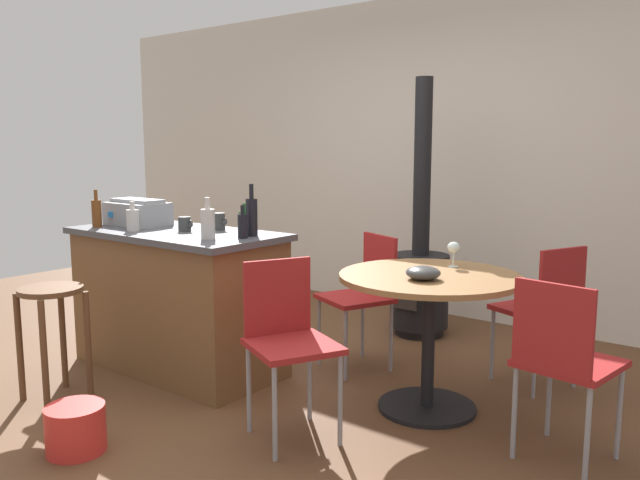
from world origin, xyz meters
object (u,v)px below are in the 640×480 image
Objects in this scene: bottle_0 at (208,223)px; bottle_2 at (243,225)px; dining_table at (429,307)px; serving_bowl at (423,273)px; folding_chair_right at (563,356)px; bottle_3 at (133,220)px; bottle_4 at (97,213)px; bottle_1 at (252,216)px; kitchen_island at (178,300)px; wooden_stool at (52,316)px; folding_chair_near at (545,304)px; cup_1 at (185,224)px; plastic_bucket at (76,429)px; folding_chair_far at (364,290)px; bottle_5 at (245,222)px; wine_glass at (454,248)px; wood_stove at (420,274)px; toolbox at (138,213)px; cup_0 at (218,221)px; folding_chair_left at (287,333)px.

bottle_2 is (0.13, 0.15, -0.02)m from bottle_0.
serving_bowl is at bearing -75.73° from dining_table.
bottle_3 reaches higher than folding_chair_right.
bottle_1 is at bearing 16.55° from bottle_4.
dining_table is at bearing 13.97° from kitchen_island.
folding_chair_near is (2.13, 1.89, 0.02)m from wooden_stool.
bottle_0 reaches higher than cup_1.
cup_1 is 1.59m from serving_bowl.
plastic_bucket is at bearing -23.16° from wooden_stool.
cup_1 is (0.21, 0.80, 0.46)m from wooden_stool.
bottle_3 is (-1.13, -0.94, 0.46)m from folding_chair_far.
wooden_stool is 3.54× the size of bottle_5.
folding_chair_far is at bearing 172.07° from wine_glass.
toolbox is (-1.29, -1.60, 0.52)m from wood_stove.
bottle_1 reaches higher than serving_bowl.
folding_chair_near is (1.99, 1.11, 0.06)m from kitchen_island.
cup_1 is (-0.37, -0.16, -0.03)m from bottle_5.
bottle_2 reaches higher than serving_bowl.
wooden_stool is 0.95m from cup_1.
bottle_3 reaches higher than wine_glass.
folding_chair_near is 1.81m from bottle_1.
bottle_2 is 1.66× the size of cup_1.
folding_chair_far is at bearing -85.02° from wood_stove.
serving_bowl is (1.45, 0.06, -0.17)m from cup_0.
bottle_5 is (-1.93, -0.05, 0.47)m from folding_chair_right.
folding_chair_near is 0.45× the size of wood_stove.
folding_chair_near is 6.02× the size of wine_glass.
bottle_2 is at bearing 152.62° from folding_chair_left.
folding_chair_right is 2.85m from toolbox.
cup_1 reaches higher than kitchen_island.
kitchen_island reaches higher than folding_chair_far.
serving_bowl is (1.57, 0.24, -0.16)m from cup_1.
wine_glass is at bearing 39.78° from wooden_stool.
bottle_1 reaches higher than cup_0.
wooden_stool is 0.78m from bottle_3.
bottle_0 is (0.45, -0.13, 0.54)m from kitchen_island.
toolbox is at bearing -175.08° from bottle_1.
dining_table is at bearing 24.46° from bottle_0.
plastic_bucket is at bearing -92.54° from bottle_2.
bottle_2 is at bearing -147.62° from wine_glass.
wood_stove is at bearing 119.58° from serving_bowl.
dining_table is at bearing 13.98° from cup_1.
bottle_0 is 1.34× the size of serving_bowl.
wood_stove is (-1.52, 1.41, -0.04)m from folding_chair_right.
folding_chair_left is at bearing -15.72° from cup_1.
bottle_1 reaches higher than wooden_stool.
folding_chair_left is 3.51× the size of bottle_4.
wine_glass is at bearing 18.73° from cup_0.
bottle_0 reaches higher than dining_table.
cup_0 is (-0.36, 0.07, -0.07)m from bottle_1.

